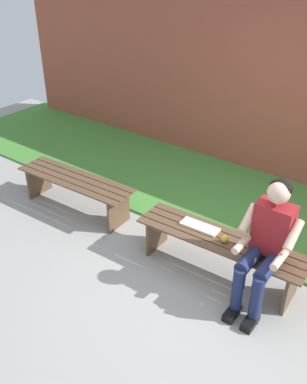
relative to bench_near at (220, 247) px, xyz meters
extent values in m
cube|color=#9E9E99|center=(1.02, 1.00, -0.36)|extent=(10.00, 7.00, 0.04)
cube|color=#478C38|center=(1.02, -1.53, -0.33)|extent=(9.00, 2.33, 0.03)
cube|color=#9E4C38|center=(0.50, -2.43, 0.88)|extent=(9.50, 0.24, 2.45)
cube|color=brown|center=(0.01, -0.17, 0.09)|extent=(1.75, 0.17, 0.02)
cube|color=brown|center=(0.00, -0.06, 0.09)|extent=(1.75, 0.17, 0.02)
cube|color=brown|center=(0.00, 0.06, 0.09)|extent=(1.75, 0.17, 0.02)
cube|color=brown|center=(-0.01, 0.17, 0.09)|extent=(1.75, 0.17, 0.02)
cube|color=brown|center=(-0.76, -0.03, -0.13)|extent=(0.05, 0.39, 0.42)
cube|color=brown|center=(0.76, 0.03, -0.13)|extent=(0.05, 0.39, 0.42)
cube|color=brown|center=(2.05, -0.17, 0.09)|extent=(1.60, 0.16, 0.02)
cube|color=brown|center=(2.05, -0.06, 0.09)|extent=(1.60, 0.16, 0.02)
cube|color=brown|center=(2.04, 0.06, 0.09)|extent=(1.60, 0.16, 0.02)
cube|color=brown|center=(2.04, 0.17, 0.09)|extent=(1.60, 0.16, 0.02)
cube|color=brown|center=(1.37, -0.03, -0.13)|extent=(0.05, 0.39, 0.42)
cube|color=brown|center=(2.73, 0.03, -0.13)|extent=(0.05, 0.39, 0.42)
cube|color=maroon|center=(-0.49, -0.02, 0.42)|extent=(0.34, 0.20, 0.50)
sphere|color=beige|center=(-0.49, -0.01, 0.80)|extent=(0.20, 0.20, 0.20)
ellipsoid|color=black|center=(-0.49, -0.04, 0.83)|extent=(0.20, 0.19, 0.15)
cylinder|color=navy|center=(-0.58, 0.18, 0.17)|extent=(0.13, 0.40, 0.13)
cylinder|color=navy|center=(-0.40, 0.18, 0.17)|extent=(0.13, 0.40, 0.13)
cylinder|color=navy|center=(-0.58, 0.38, -0.08)|extent=(0.11, 0.11, 0.51)
cube|color=black|center=(-0.58, 0.44, -0.31)|extent=(0.10, 0.22, 0.07)
cylinder|color=navy|center=(-0.40, 0.38, -0.08)|extent=(0.11, 0.11, 0.51)
cube|color=black|center=(-0.40, 0.44, -0.31)|extent=(0.10, 0.22, 0.07)
cylinder|color=beige|center=(-0.70, 0.06, 0.49)|extent=(0.08, 0.28, 0.23)
cylinder|color=beige|center=(-0.67, 0.22, 0.31)|extent=(0.07, 0.26, 0.07)
cylinder|color=beige|center=(-0.28, 0.06, 0.49)|extent=(0.08, 0.28, 0.23)
cylinder|color=beige|center=(-0.31, 0.22, 0.31)|extent=(0.07, 0.26, 0.07)
sphere|color=gold|center=(-0.06, 0.03, 0.14)|extent=(0.08, 0.08, 0.08)
cube|color=white|center=(0.16, -0.04, 0.12)|extent=(0.21, 0.16, 0.02)
cube|color=white|center=(0.37, -0.03, 0.12)|extent=(0.21, 0.16, 0.02)
cube|color=#BF8C1E|center=(0.26, -0.03, 0.11)|extent=(0.42, 0.18, 0.01)
camera|label=1|loc=(-1.50, 3.11, 2.66)|focal=39.98mm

